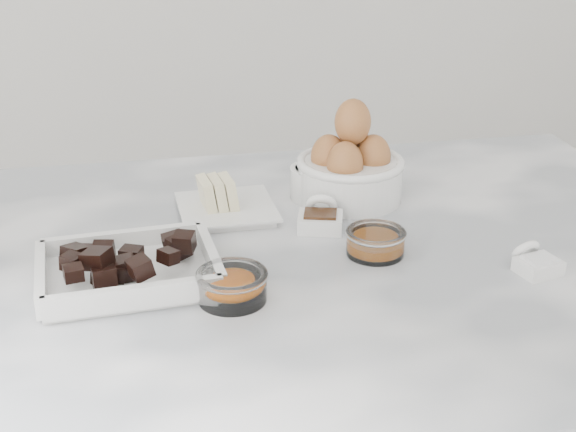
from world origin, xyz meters
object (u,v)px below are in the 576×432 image
object	(u,v)px
vanilla_spoon	(321,217)
zest_bowl	(232,285)
chocolate_dish	(128,265)
sugar_ramekin	(316,181)
egg_bowl	(350,167)
honey_bowl	(375,242)
butter_plate	(225,203)
salt_spoon	(535,262)

from	to	relation	value
vanilla_spoon	zest_bowl	bearing A→B (deg)	-129.48
chocolate_dish	sugar_ramekin	size ratio (longest dim) A/B	2.82
chocolate_dish	vanilla_spoon	xyz separation A→B (m)	(0.27, 0.11, -0.01)
chocolate_dish	zest_bowl	bearing A→B (deg)	-29.64
chocolate_dish	sugar_ramekin	xyz separation A→B (m)	(0.29, 0.22, 0.00)
sugar_ramekin	egg_bowl	world-z (taller)	egg_bowl
chocolate_dish	honey_bowl	xyz separation A→B (m)	(0.32, 0.02, -0.01)
chocolate_dish	sugar_ramekin	world-z (taller)	chocolate_dish
butter_plate	vanilla_spoon	world-z (taller)	butter_plate
butter_plate	vanilla_spoon	size ratio (longest dim) A/B	1.65
honey_bowl	zest_bowl	size ratio (longest dim) A/B	0.93
butter_plate	vanilla_spoon	xyz separation A→B (m)	(0.13, -0.07, -0.00)
salt_spoon	sugar_ramekin	bearing A→B (deg)	126.80
zest_bowl	vanilla_spoon	bearing A→B (deg)	50.52
egg_bowl	zest_bowl	bearing A→B (deg)	-128.18
sugar_ramekin	honey_bowl	size ratio (longest dim) A/B	1.01
egg_bowl	zest_bowl	world-z (taller)	egg_bowl
honey_bowl	vanilla_spoon	xyz separation A→B (m)	(-0.05, 0.10, -0.00)
honey_bowl	zest_bowl	world-z (taller)	zest_bowl
egg_bowl	honey_bowl	bearing A→B (deg)	-94.73
zest_bowl	vanilla_spoon	size ratio (longest dim) A/B	0.99
egg_bowl	salt_spoon	world-z (taller)	egg_bowl
butter_plate	zest_bowl	world-z (taller)	butter_plate
chocolate_dish	zest_bowl	size ratio (longest dim) A/B	2.66
butter_plate	vanilla_spoon	distance (m)	0.14
chocolate_dish	sugar_ramekin	distance (m)	0.36
egg_bowl	salt_spoon	xyz separation A→B (m)	(0.17, -0.27, -0.04)
butter_plate	honey_bowl	size ratio (longest dim) A/B	1.79
honey_bowl	salt_spoon	size ratio (longest dim) A/B	1.13
chocolate_dish	honey_bowl	distance (m)	0.32
sugar_ramekin	egg_bowl	xyz separation A→B (m)	(0.05, -0.02, 0.02)
chocolate_dish	vanilla_spoon	distance (m)	0.29
butter_plate	salt_spoon	size ratio (longest dim) A/B	2.02
sugar_ramekin	honey_bowl	bearing A→B (deg)	-80.93
chocolate_dish	egg_bowl	distance (m)	0.39
vanilla_spoon	salt_spoon	world-z (taller)	vanilla_spoon
sugar_ramekin	salt_spoon	size ratio (longest dim) A/B	1.15
sugar_ramekin	egg_bowl	bearing A→B (deg)	-17.50
butter_plate	salt_spoon	distance (m)	0.44
butter_plate	sugar_ramekin	size ratio (longest dim) A/B	1.76
egg_bowl	vanilla_spoon	world-z (taller)	egg_bowl
sugar_ramekin	butter_plate	bearing A→B (deg)	-164.83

